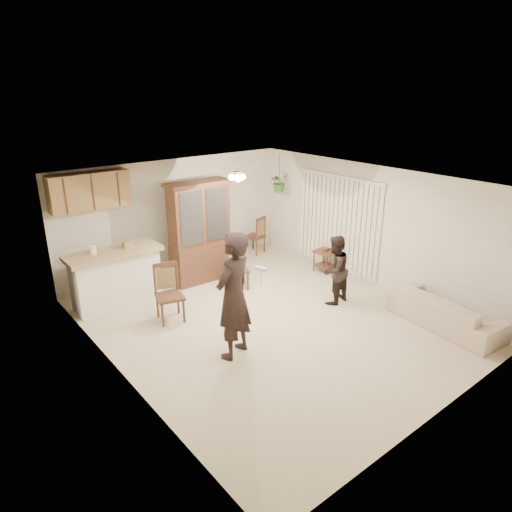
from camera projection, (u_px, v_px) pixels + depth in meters
floor at (270, 320)px, 8.22m from camera, size 6.50×6.50×0.00m
ceiling at (272, 183)px, 7.34m from camera, size 5.50×6.50×0.02m
wall_back at (176, 216)px, 10.16m from camera, size 5.50×0.02×2.50m
wall_front at (448, 330)px, 5.41m from camera, size 5.50×0.02×2.50m
wall_left at (116, 300)px, 6.17m from camera, size 0.02×6.50×2.50m
wall_right at (372, 226)px, 9.39m from camera, size 0.02×6.50×2.50m
breakfast_bar at (116, 280)px, 8.68m from camera, size 1.60×0.55×1.00m
bar_top at (113, 253)px, 8.49m from camera, size 1.75×0.70×0.08m
upper_cabinets at (89, 191)px, 8.61m from camera, size 1.50×0.34×0.70m
vertical_blinds at (337, 224)px, 10.08m from camera, size 0.06×2.30×2.10m
ceiling_fixture at (237, 177)px, 8.37m from camera, size 0.36×0.36×0.20m
hanging_plant at (279, 182)px, 10.67m from camera, size 0.43×0.37×0.48m
plant_cord at (279, 168)px, 10.56m from camera, size 0.01×0.01×0.65m
sofa at (446, 307)px, 7.91m from camera, size 0.92×1.94×0.73m
adult at (234, 303)px, 6.88m from camera, size 0.77×0.64×1.80m
child at (334, 270)px, 8.67m from camera, size 0.71×0.58×1.35m
china_hutch at (200, 233)px, 9.58m from camera, size 1.38×0.57×2.15m
side_table at (325, 261)px, 10.31m from camera, size 0.48×0.48×0.54m
chair_bar at (170, 305)px, 8.14m from camera, size 0.56×0.56×1.04m
chair_hutch_left at (238, 276)px, 9.46m from camera, size 0.52×0.52×0.91m
chair_hutch_right at (255, 242)px, 11.45m from camera, size 0.52×0.52×0.95m
controller_adult at (261, 269)px, 6.43m from camera, size 0.11×0.18×0.05m
controller_child at (349, 267)px, 8.41m from camera, size 0.05×0.12×0.04m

